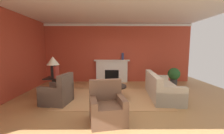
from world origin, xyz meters
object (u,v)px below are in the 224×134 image
fireplace (112,72)px  coffee_table (112,89)px  sofa (161,89)px  armchair_near_window (58,94)px  side_table (54,86)px  vase_on_side_table (56,72)px  vase_mantel_right (123,56)px  table_lamp (53,63)px  potted_plant (174,75)px  armchair_facing_fireplace (107,109)px

fireplace → coffee_table: size_ratio=1.80×
coffee_table → sofa: bearing=3.5°
armchair_near_window → sofa: bearing=9.7°
coffee_table → side_table: bearing=174.7°
fireplace → armchair_near_window: fireplace is taller
armchair_near_window → vase_on_side_table: vase_on_side_table is taller
side_table → vase_mantel_right: size_ratio=1.98×
sofa → side_table: 3.84m
side_table → vase_on_side_table: 0.54m
sofa → table_lamp: size_ratio=2.89×
side_table → vase_mantel_right: vase_mantel_right is taller
table_lamp → potted_plant: table_lamp is taller
coffee_table → vase_on_side_table: size_ratio=2.41×
vase_mantel_right → potted_plant: bearing=-16.1°
sofa → vase_mantel_right: bearing=116.5°
sofa → vase_mantel_right: 2.87m
coffee_table → side_table: size_ratio=1.43×
armchair_near_window → vase_mantel_right: (2.27, 2.98, 1.03)m
armchair_facing_fireplace → vase_on_side_table: 2.57m
fireplace → side_table: 3.15m
vase_mantel_right → fireplace: bearing=174.9°
table_lamp → vase_on_side_table: bearing=-38.7°
armchair_facing_fireplace → side_table: (-1.96, 1.85, 0.09)m
sofa → side_table: sofa is taller
armchair_facing_fireplace → coffee_table: bearing=85.6°
side_table → vase_on_side_table: vase_on_side_table is taller
potted_plant → sofa: bearing=-124.5°
fireplace → table_lamp: size_ratio=2.40×
vase_on_side_table → potted_plant: 5.18m
armchair_near_window → armchair_facing_fireplace: (1.58, -1.17, 0.00)m
armchair_facing_fireplace → potted_plant: (3.05, 3.47, 0.19)m
coffee_table → vase_mantel_right: 2.75m
sofa → side_table: size_ratio=3.10×
coffee_table → side_table: side_table is taller
sofa → side_table: bearing=178.7°
vase_on_side_table → potted_plant: size_ratio=0.50×
sofa → armchair_facing_fireplace: (-1.88, -1.76, 0.01)m
fireplace → vase_mantel_right: size_ratio=5.09×
fireplace → side_table: (-2.09, -2.35, -0.15)m
coffee_table → vase_on_side_table: 2.02m
armchair_near_window → potted_plant: armchair_near_window is taller
fireplace → armchair_facing_fireplace: 4.21m
sofa → vase_mantel_right: size_ratio=6.13×
armchair_near_window → side_table: 0.78m
table_lamp → sofa: bearing=-1.3°
armchair_facing_fireplace → table_lamp: bearing=136.6°
vase_on_side_table → side_table: bearing=141.3°
armchair_near_window → coffee_table: 1.77m
fireplace → sofa: 3.01m
side_table → potted_plant: 5.26m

